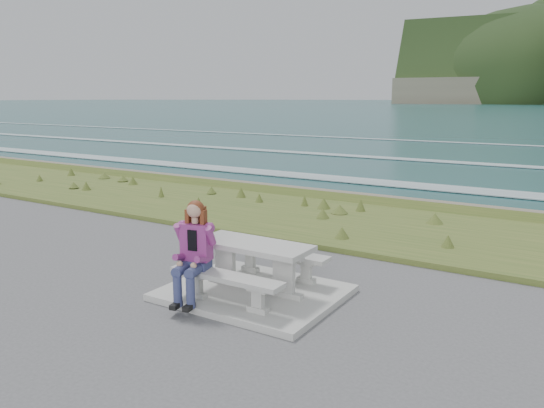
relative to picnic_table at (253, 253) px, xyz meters
name	(u,v)px	position (x,y,z in m)	size (l,w,h in m)	color
concrete_slab	(254,293)	(0.00, 0.00, -0.63)	(2.60, 2.10, 0.10)	#AEADA8
picnic_table	(253,253)	(0.00, 0.00, 0.00)	(1.80, 0.75, 0.75)	#AEADA8
bench_landward	(226,281)	(0.00, -0.70, -0.23)	(1.80, 0.35, 0.45)	#AEADA8
bench_seaward	(277,256)	(0.00, 0.70, -0.23)	(1.80, 0.35, 0.45)	#AEADA8
grass_verge	(373,229)	(0.00, 5.00, -0.68)	(160.00, 4.50, 0.22)	#3D5A21
shore_drop	(412,207)	(0.00, 7.90, -0.68)	(160.00, 0.80, 2.20)	#655F4C
ocean	(506,184)	(0.00, 25.09, -2.42)	(1600.00, 1600.00, 0.09)	#1C4E51
seated_woman	(192,265)	(-0.51, -0.84, -0.05)	(0.56, 0.80, 1.46)	navy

